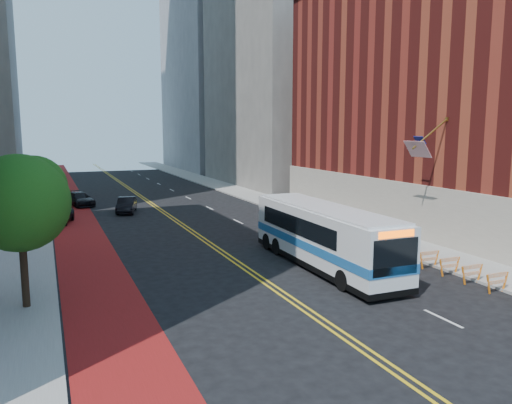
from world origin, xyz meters
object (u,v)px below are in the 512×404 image
object	(u,v)px
transit_bus	(323,235)
car_c	(79,199)
car_a	(60,215)
car_b	(127,205)
street_tree	(21,199)

from	to	relation	value
transit_bus	car_c	distance (m)	31.84
car_a	car_b	distance (m)	6.90
street_tree	car_c	size ratio (longest dim) A/B	1.39
street_tree	car_a	size ratio (longest dim) A/B	1.53
transit_bus	street_tree	bearing A→B (deg)	-175.96
street_tree	car_a	world-z (taller)	street_tree
street_tree	transit_bus	bearing A→B (deg)	3.33
transit_bus	car_c	bearing A→B (deg)	111.62
car_c	car_a	bearing A→B (deg)	-119.41
street_tree	car_c	distance (m)	31.19
street_tree	transit_bus	size ratio (longest dim) A/B	0.52
street_tree	transit_bus	xyz separation A→B (m)	(15.48, 0.90, -3.07)
car_b	transit_bus	bearing A→B (deg)	-57.06
car_c	transit_bus	bearing A→B (deg)	-85.62
car_a	car_b	bearing A→B (deg)	44.01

